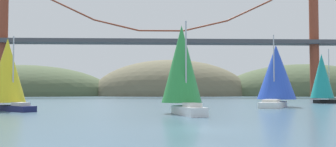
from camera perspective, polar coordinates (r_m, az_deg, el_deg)
The scene contains 9 objects.
ground_plane at distance 21.98m, azimuth 4.45°, elevation -8.27°, with size 360.00×360.00×0.00m, color #426075.
headland_left at distance 165.27m, azimuth -20.82°, elevation -3.11°, with size 73.99×44.00×24.73m, color #4C5B3D.
headland_center at distance 156.91m, azimuth 0.47°, elevation -3.31°, with size 64.29×44.00×29.20m, color #6B664C.
headland_right at distance 168.76m, azimuth 19.50°, elevation -3.11°, with size 71.28×44.00×25.97m, color #4C5B3D.
suspension_bridge at distance 117.84m, azimuth -1.03°, elevation 5.30°, with size 130.64×6.00×39.67m.
sailboat_teal_sail at distance 71.79m, azimuth 21.84°, elevation -0.57°, with size 7.68×4.54×9.40m.
sailboat_blue_spinnaker at distance 53.94m, azimuth 15.65°, elevation -0.10°, with size 7.43×9.61×9.52m.
sailboat_yellow_sail at distance 45.69m, azimuth -22.58°, elevation 0.17°, with size 6.92×6.70×8.06m.
sailboat_green_sail at distance 36.55m, azimuth 2.09°, elevation 0.99°, with size 4.55×7.41×8.61m.
Camera 1 is at (-2.56, -21.72, 2.21)m, focal length 41.31 mm.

